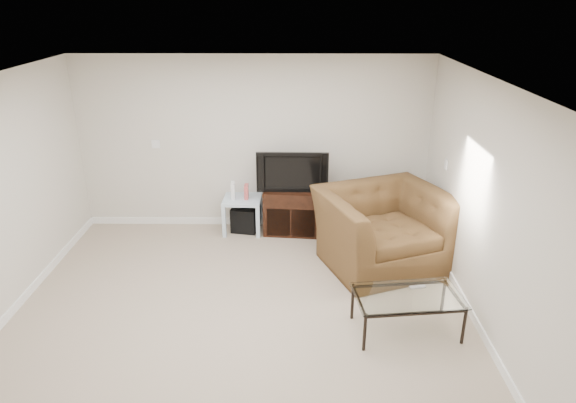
{
  "coord_description": "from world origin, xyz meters",
  "views": [
    {
      "loc": [
        0.56,
        -4.57,
        3.26
      ],
      "look_at": [
        0.5,
        1.2,
        0.9
      ],
      "focal_mm": 32.0,
      "sensor_mm": 36.0,
      "label": 1
    }
  ],
  "objects_px": {
    "tv_stand": "(292,210)",
    "coffee_table": "(406,313)",
    "television": "(292,170)",
    "recliner": "(384,217)",
    "subwoofer": "(246,218)",
    "side_table": "(243,214)"
  },
  "relations": [
    {
      "from": "tv_stand",
      "to": "coffee_table",
      "type": "height_order",
      "value": "tv_stand"
    },
    {
      "from": "tv_stand",
      "to": "television",
      "type": "distance_m",
      "value": 0.62
    },
    {
      "from": "tv_stand",
      "to": "recliner",
      "type": "distance_m",
      "value": 1.54
    },
    {
      "from": "television",
      "to": "subwoofer",
      "type": "height_order",
      "value": "television"
    },
    {
      "from": "television",
      "to": "recliner",
      "type": "xyz_separation_m",
      "value": [
        1.15,
        -0.94,
        -0.29
      ]
    },
    {
      "from": "television",
      "to": "subwoofer",
      "type": "xyz_separation_m",
      "value": [
        -0.69,
        0.05,
        -0.76
      ]
    },
    {
      "from": "tv_stand",
      "to": "television",
      "type": "xyz_separation_m",
      "value": [
        -0.0,
        -0.03,
        0.62
      ]
    },
    {
      "from": "side_table",
      "to": "recliner",
      "type": "xyz_separation_m",
      "value": [
        1.87,
        -0.97,
        0.4
      ]
    },
    {
      "from": "recliner",
      "to": "coffee_table",
      "type": "relative_size",
      "value": 1.39
    },
    {
      "from": "subwoofer",
      "to": "recliner",
      "type": "bearing_deg",
      "value": -28.42
    },
    {
      "from": "recliner",
      "to": "television",
      "type": "bearing_deg",
      "value": 119.48
    },
    {
      "from": "television",
      "to": "side_table",
      "type": "bearing_deg",
      "value": 178.31
    },
    {
      "from": "subwoofer",
      "to": "coffee_table",
      "type": "distance_m",
      "value": 3.06
    },
    {
      "from": "tv_stand",
      "to": "side_table",
      "type": "relative_size",
      "value": 1.47
    },
    {
      "from": "subwoofer",
      "to": "recliner",
      "type": "height_order",
      "value": "recliner"
    },
    {
      "from": "side_table",
      "to": "coffee_table",
      "type": "distance_m",
      "value": 3.06
    },
    {
      "from": "side_table",
      "to": "recliner",
      "type": "height_order",
      "value": "recliner"
    },
    {
      "from": "recliner",
      "to": "coffee_table",
      "type": "distance_m",
      "value": 1.5
    },
    {
      "from": "coffee_table",
      "to": "subwoofer",
      "type": "bearing_deg",
      "value": 127.52
    },
    {
      "from": "tv_stand",
      "to": "subwoofer",
      "type": "relative_size",
      "value": 2.18
    },
    {
      "from": "tv_stand",
      "to": "subwoofer",
      "type": "bearing_deg",
      "value": -176.5
    },
    {
      "from": "television",
      "to": "coffee_table",
      "type": "height_order",
      "value": "television"
    }
  ]
}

